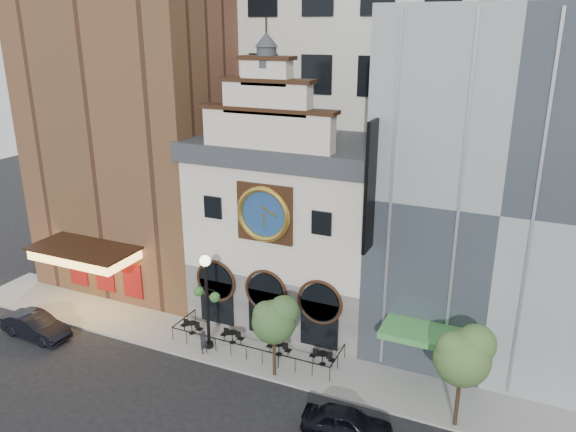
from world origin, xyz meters
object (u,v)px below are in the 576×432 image
Objects in this scene: pedestrian at (204,342)px; car_left at (36,326)px; car_right at (347,423)px; bistro_0 at (192,327)px; tree_left at (275,319)px; bistro_1 at (232,336)px; tree_right at (464,354)px; lamppost at (207,292)px; bistro_3 at (322,358)px; bistro_2 at (279,348)px.

car_left is at bearing 129.29° from pedestrian.
bistro_0 is at bearing 61.44° from car_right.
bistro_1 is at bearing 153.43° from tree_left.
tree_right reaches higher than bistro_0.
pedestrian is 3.13m from lamppost.
lamppost reaches higher than tree_right.
bistro_1 is at bearing 55.04° from car_right.
tree_left is at bearing -26.57° from bistro_1.
tree_right is at bearing -65.52° from pedestrian.
tree_right is (26.06, 2.29, 3.40)m from car_left.
bistro_3 is (6.02, 0.09, 0.00)m from bistro_1.
bistro_2 is 15.90m from car_left.
pedestrian reaches higher than bistro_1.
bistro_2 is at bearing -42.56° from pedestrian.
car_right is 0.72× the size of lamppost.
car_left is 16.42m from tree_left.
car_left is 0.78× the size of lamppost.
car_right is at bearing -81.88° from pedestrian.
bistro_0 is 7.82m from tree_left.
car_left is 0.87× the size of tree_right.
bistro_2 is (6.22, 0.04, 0.00)m from bistro_0.
bistro_0 is 2.59m from pedestrian.
pedestrian is 15.36m from tree_right.
bistro_0 is at bearing -178.76° from bistro_1.
bistro_3 is (9.00, 0.16, 0.00)m from bistro_0.
bistro_0 is 13.16m from car_right.
bistro_3 is at bearing -73.10° from car_left.
lamppost reaches higher than car_left.
pedestrian is at bearing -165.69° from bistro_3.
bistro_1 is at bearing 55.98° from lamppost.
tree_left is 10.09m from tree_right.
bistro_0 is at bearing -179.01° from bistro_3.
tree_left is at bearing -67.28° from pedestrian.
bistro_3 is 9.01m from tree_right.
bistro_3 is at bearing 25.73° from car_right.
bistro_0 is at bearing 76.53° from pedestrian.
tree_right reaches higher than bistro_3.
bistro_0 is 0.33× the size of car_left.
lamppost is (-10.30, 3.93, 3.20)m from car_right.
bistro_2 is 0.33× the size of car_left.
car_right is (3.21, -5.05, 0.14)m from bistro_3.
bistro_1 is at bearing -4.30° from pedestrian.
bistro_1 is 0.26× the size of lamppost.
lamppost is (-1.06, -1.03, 3.35)m from bistro_1.
bistro_0 is at bearing 173.33° from tree_right.
bistro_2 is 7.77m from car_right.
bistro_2 is 5.55m from lamppost.
bistro_1 is at bearing 1.24° from bistro_0.
bistro_2 is at bearing 0.40° from bistro_0.
car_left is at bearing -154.74° from bistro_0.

